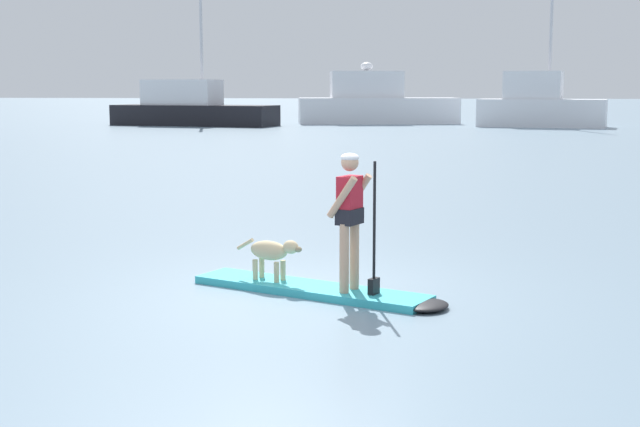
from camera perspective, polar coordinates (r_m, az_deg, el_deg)
ground_plane at (r=11.52m, az=-0.66°, el=-5.14°), size 400.00×400.00×0.00m
paddleboard at (r=11.40m, az=0.32°, el=-5.03°), size 3.51×2.03×0.10m
person_paddler at (r=11.01m, az=1.99°, el=0.13°), size 0.68×0.60×1.74m
dog at (r=11.74m, az=-3.12°, el=-2.50°), size 0.98×0.49×0.57m
moored_boat_far_starboard at (r=62.45m, az=-8.33°, el=6.73°), size 11.96×5.62×10.23m
moored_boat_center at (r=65.14m, az=3.58°, el=7.08°), size 11.97×5.51×4.46m
moored_boat_far_port at (r=61.36m, az=13.99°, el=6.78°), size 8.75×4.83×11.68m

